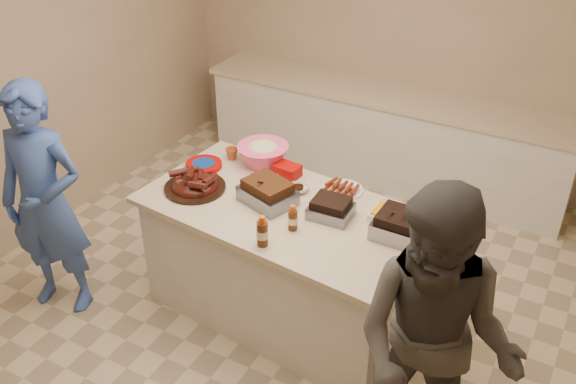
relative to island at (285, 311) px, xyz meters
The scene contains 19 objects.
room 0.12m from the island, behind, with size 4.50×5.00×2.70m, color tan, non-canonical shape.
back_counter 2.25m from the island, 93.14° to the left, with size 3.60×0.64×0.90m, color silver, non-canonical shape.
island is the anchor object (origin of this frame).
rib_platter 1.14m from the island, behind, with size 0.43×0.43×0.17m, color #46120B, non-canonical shape.
pulled_pork_tray 0.93m from the island, behind, with size 0.35×0.27×0.11m, color #47230F.
brisket_tray 0.98m from the island, 11.19° to the left, with size 0.27×0.23×0.08m, color black.
roasting_pan 1.20m from the island, ahead, with size 0.28×0.28×0.11m, color gray.
coleslaw_bowl 1.11m from the island, 133.94° to the left, with size 0.38×0.38×0.26m, color #FF4D7E, non-canonical shape.
sausage_plate 1.03m from the island, 57.09° to the left, with size 0.28×0.28×0.05m, color silver.
mac_cheese_dish 1.17m from the island, 17.37° to the left, with size 0.27×0.19×0.07m, color #EFA005.
bbq_bottle_a 1.02m from the island, 79.13° to the right, with size 0.07×0.07×0.21m, color #46230D.
bbq_bottle_b 0.96m from the island, 48.70° to the right, with size 0.06×0.06×0.18m, color #46230D.
mustard_bottle 0.96m from the island, 129.15° to the left, with size 0.04×0.04×0.11m, color gold.
sauce_bowl 0.95m from the island, 94.22° to the left, with size 0.14×0.04×0.14m, color silver.
plate_stack_large 1.23m from the island, 166.22° to the left, with size 0.27×0.27×0.03m, color #980502.
plate_stack_small 1.23m from the island, behind, with size 0.18×0.18×0.03m, color #980502.
plastic_cup 1.21m from the island, 149.47° to the left, with size 0.10×0.09×0.10m, color #9E4D1D.
basket_stack 1.01m from the island, 116.25° to the left, with size 0.18×0.13×0.09m, color #980502.
guest_blue 1.66m from the island, 155.83° to the right, with size 0.64×1.76×0.42m, color #3A59AA.
Camera 1 is at (1.87, -3.12, 3.30)m, focal length 40.00 mm.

